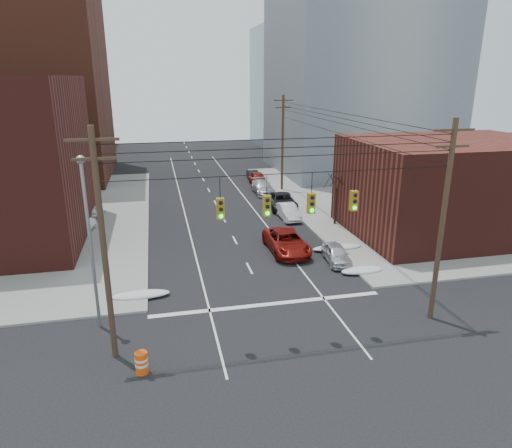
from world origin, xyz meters
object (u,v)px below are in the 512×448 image
parked_car_b (288,212)px  lot_car_d (49,211)px  lot_car_a (72,221)px  red_pickup (286,242)px  lot_car_c (9,223)px  parked_car_e (258,179)px  construction_barrel (142,363)px  parked_car_c (282,201)px  parked_car_d (263,187)px  parked_car_f (253,175)px  lot_car_b (74,211)px  parked_car_a (336,254)px

parked_car_b → lot_car_d: size_ratio=1.07×
lot_car_a → red_pickup: bearing=-99.1°
lot_car_c → lot_car_d: size_ratio=1.27×
red_pickup → lot_car_d: bearing=145.9°
parked_car_b → parked_car_e: size_ratio=0.94×
red_pickup → construction_barrel: size_ratio=5.58×
parked_car_c → construction_barrel: (-13.60, -25.04, -0.24)m
lot_car_c → construction_barrel: size_ratio=4.89×
construction_barrel → parked_car_d: bearing=67.5°
parked_car_f → parked_car_e: bearing=-87.2°
parked_car_d → lot_car_a: parked_car_d is taller
parked_car_c → parked_car_f: parked_car_c is taller
parked_car_b → parked_car_d: size_ratio=0.85×
red_pickup → construction_barrel: 16.95m
lot_car_a → lot_car_b: (-0.31, 2.94, 0.14)m
parked_car_a → construction_barrel: bearing=-136.9°
parked_car_c → parked_car_f: size_ratio=1.50×
parked_car_d → construction_barrel: parked_car_d is taller
parked_car_b → lot_car_a: lot_car_a is taller
parked_car_e → construction_barrel: bearing=-110.0°
lot_car_b → lot_car_d: lot_car_b is taller
parked_car_e → lot_car_b: (-20.19, -10.89, 0.16)m
parked_car_a → parked_car_e: (0.00, 25.77, 0.13)m
red_pickup → parked_car_a: (2.96, -2.81, -0.16)m
parked_car_b → construction_barrel: 25.21m
red_pickup → lot_car_c: (-22.17, 9.62, 0.08)m
lot_car_a → parked_car_e: bearing=-35.9°
red_pickup → lot_car_a: size_ratio=1.47×
parked_car_b → lot_car_a: 19.48m
parked_car_a → lot_car_b: bearing=149.4°
red_pickup → lot_car_d: (-19.58, 13.00, 0.03)m
parked_car_e → lot_car_a: bearing=-144.5°
parked_car_c → parked_car_d: bearing=98.9°
parked_car_f → lot_car_d: size_ratio=0.92×
parked_car_d → parked_car_e: bearing=84.5°
parked_car_c → construction_barrel: 28.50m
parked_car_f → construction_barrel: 41.48m
lot_car_b → lot_car_c: 5.51m
parked_car_a → parked_car_c: bearing=95.8°
parked_car_e → lot_car_d: (-22.54, -9.96, 0.05)m
parked_car_b → red_pickup: bearing=-107.2°
parked_car_b → lot_car_a: (-19.46, 0.82, 0.09)m
lot_car_b → construction_barrel: size_ratio=5.45×
parked_car_f → lot_car_b: 24.53m
lot_car_c → construction_barrel: lot_car_c is taller
parked_car_f → lot_car_b: size_ratio=0.65×
parked_car_c → lot_car_c: (-25.13, -2.24, 0.12)m
parked_car_a → lot_car_d: lot_car_d is taller
parked_car_a → lot_car_d: bearing=150.7°
lot_car_b → parked_car_b: bearing=-82.2°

